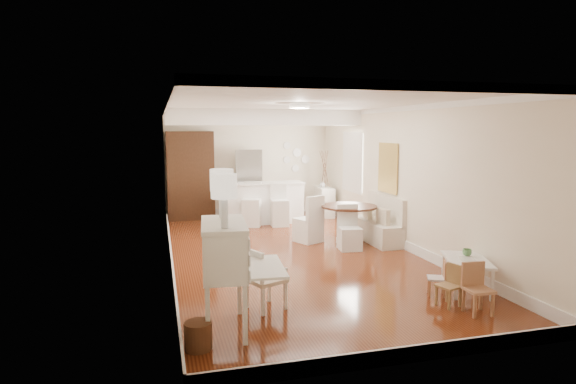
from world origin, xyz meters
name	(u,v)px	position (x,y,z in m)	size (l,w,h in m)	color
room	(289,149)	(0.04, 0.32, 1.98)	(9.00, 9.04, 2.82)	maroon
secretary_bureau	(224,276)	(-1.70, -3.17, 0.64)	(1.01, 1.03, 1.29)	white
gustavian_armchair	(266,278)	(-1.09, -2.65, 0.41)	(0.47, 0.47, 0.82)	white
wicker_basket	(198,336)	(-2.05, -3.62, 0.15)	(0.30, 0.30, 0.30)	#56301A
kids_table	(466,275)	(1.90, -2.71, 0.24)	(0.57, 0.95, 0.47)	white
kids_chair_a	(449,285)	(1.28, -3.20, 0.28)	(0.27, 0.27, 0.57)	#9B7446
kids_chair_b	(437,278)	(1.36, -2.78, 0.26)	(0.25, 0.25, 0.52)	#BA7C54
kids_chair_c	(479,289)	(1.48, -3.54, 0.33)	(0.32, 0.32, 0.66)	#A8704C
banquette	(377,218)	(1.99, 0.50, 0.49)	(0.52, 1.60, 0.98)	silver
dining_table	(349,224)	(1.38, 0.54, 0.39)	(1.15, 1.15, 0.79)	#4A2618
slip_chair_near	(350,228)	(1.18, -0.01, 0.44)	(0.41, 0.43, 0.88)	white
slip_chair_far	(308,219)	(0.59, 0.84, 0.49)	(0.47, 0.49, 0.99)	white
breakfast_counter	(263,203)	(0.10, 3.10, 0.52)	(2.05, 0.65, 1.03)	white
bar_stool_left	(252,204)	(-0.24, 2.76, 0.54)	(0.43, 0.43, 1.07)	white
bar_stool_right	(279,205)	(0.42, 2.62, 0.51)	(0.41, 0.41, 1.03)	white
pantry_cabinet	(190,175)	(-1.60, 4.18, 1.15)	(1.20, 0.60, 2.30)	#381E11
fridge	(262,183)	(0.30, 4.15, 0.90)	(0.75, 0.65, 1.80)	silver
sideboard	(324,202)	(1.92, 3.60, 0.40)	(0.37, 0.83, 0.79)	silver
pencil_cup	(467,252)	(2.00, -2.57, 0.53)	(0.13, 0.13, 0.10)	#599758
branch_vase	(322,184)	(1.88, 3.64, 0.88)	(0.16, 0.16, 0.17)	silver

